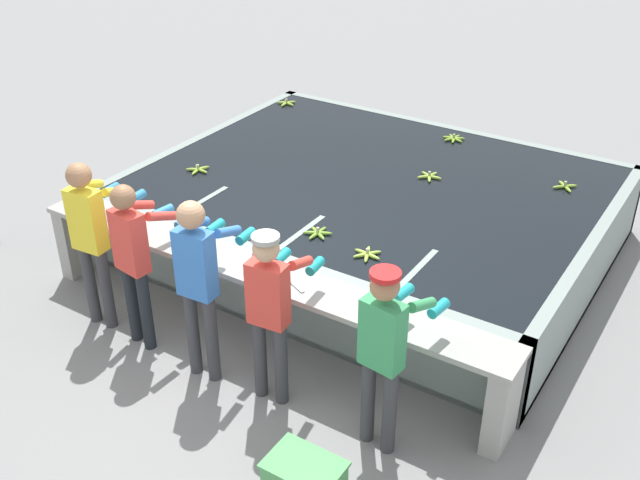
% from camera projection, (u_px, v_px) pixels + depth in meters
% --- Properties ---
extents(ground_plane, '(80.00, 80.00, 0.00)m').
position_uv_depth(ground_plane, '(243.00, 356.00, 6.85)').
color(ground_plane, gray).
rests_on(ground_plane, ground).
extents(wash_tank, '(4.91, 3.89, 0.84)m').
position_uv_depth(wash_tank, '(371.00, 213.00, 8.38)').
color(wash_tank, gray).
rests_on(wash_tank, ground).
extents(work_ledge, '(4.91, 0.45, 0.84)m').
position_uv_depth(work_ledge, '(254.00, 289.00, 6.71)').
color(work_ledge, '#9E9E99').
rests_on(work_ledge, ground).
extents(worker_0, '(0.44, 0.73, 1.69)m').
position_uv_depth(worker_0, '(91.00, 230.00, 6.81)').
color(worker_0, '#38383D').
rests_on(worker_0, ground).
extents(worker_1, '(0.47, 0.73, 1.63)m').
position_uv_depth(worker_1, '(134.00, 252.00, 6.56)').
color(worker_1, '#1E2328').
rests_on(worker_1, ground).
extents(worker_2, '(0.44, 0.73, 1.71)m').
position_uv_depth(worker_2, '(199.00, 274.00, 6.14)').
color(worker_2, '#38383D').
rests_on(worker_2, ground).
extents(worker_3, '(0.45, 0.73, 1.58)m').
position_uv_depth(worker_3, '(271.00, 302.00, 5.92)').
color(worker_3, '#38383D').
rests_on(worker_3, ground).
extents(worker_4, '(0.46, 0.73, 1.60)m').
position_uv_depth(worker_4, '(385.00, 344.00, 5.44)').
color(worker_4, '#38383D').
rests_on(worker_4, ground).
extents(banana_bunch_floating_0, '(0.28, 0.27, 0.08)m').
position_uv_depth(banana_bunch_floating_0, '(287.00, 103.00, 10.26)').
color(banana_bunch_floating_0, '#9EC642').
rests_on(banana_bunch_floating_0, wash_tank).
extents(banana_bunch_floating_1, '(0.28, 0.28, 0.08)m').
position_uv_depth(banana_bunch_floating_1, '(454.00, 138.00, 9.14)').
color(banana_bunch_floating_1, '#7FAD33').
rests_on(banana_bunch_floating_1, wash_tank).
extents(banana_bunch_floating_2, '(0.26, 0.28, 0.08)m').
position_uv_depth(banana_bunch_floating_2, '(318.00, 233.00, 7.10)').
color(banana_bunch_floating_2, '#75A333').
rests_on(banana_bunch_floating_2, wash_tank).
extents(banana_bunch_floating_3, '(0.23, 0.23, 0.08)m').
position_uv_depth(banana_bunch_floating_3, '(565.00, 186.00, 7.98)').
color(banana_bunch_floating_3, '#8CB738').
rests_on(banana_bunch_floating_3, wash_tank).
extents(banana_bunch_floating_4, '(0.27, 0.28, 0.08)m').
position_uv_depth(banana_bunch_floating_4, '(198.00, 169.00, 8.36)').
color(banana_bunch_floating_4, '#93BC3D').
rests_on(banana_bunch_floating_4, wash_tank).
extents(banana_bunch_floating_5, '(0.27, 0.28, 0.08)m').
position_uv_depth(banana_bunch_floating_5, '(429.00, 176.00, 8.20)').
color(banana_bunch_floating_5, '#9EC642').
rests_on(banana_bunch_floating_5, wash_tank).
extents(banana_bunch_floating_6, '(0.28, 0.27, 0.08)m').
position_uv_depth(banana_bunch_floating_6, '(367.00, 254.00, 6.76)').
color(banana_bunch_floating_6, '#9EC642').
rests_on(banana_bunch_floating_6, wash_tank).
extents(banana_bunch_ledge_0, '(0.27, 0.28, 0.08)m').
position_uv_depth(banana_bunch_ledge_0, '(390.00, 312.00, 5.98)').
color(banana_bunch_ledge_0, '#93BC3D').
rests_on(banana_bunch_ledge_0, work_ledge).
extents(knife_0, '(0.33, 0.17, 0.02)m').
position_uv_depth(knife_0, '(289.00, 280.00, 6.41)').
color(knife_0, silver).
rests_on(knife_0, work_ledge).
extents(crate, '(0.55, 0.39, 0.32)m').
position_uv_depth(crate, '(304.00, 480.00, 5.37)').
color(crate, '#4C9E56').
rests_on(crate, ground).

